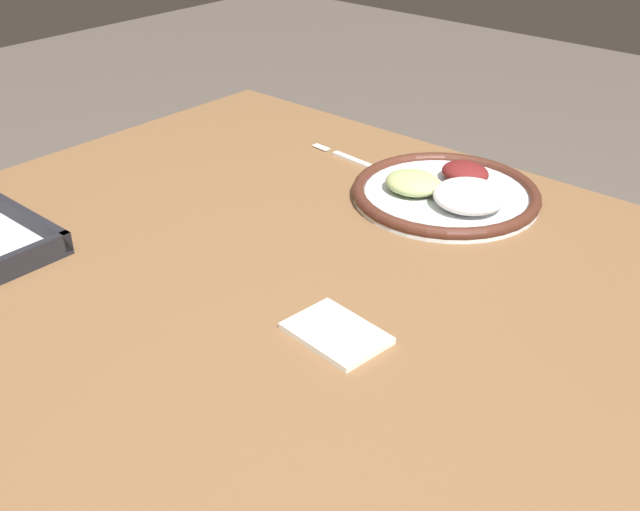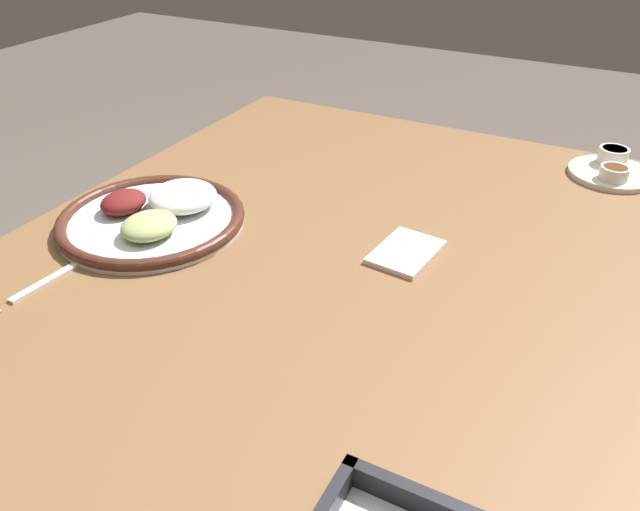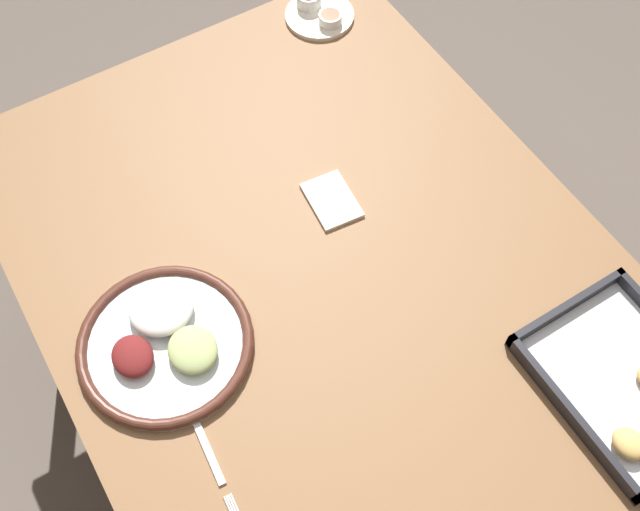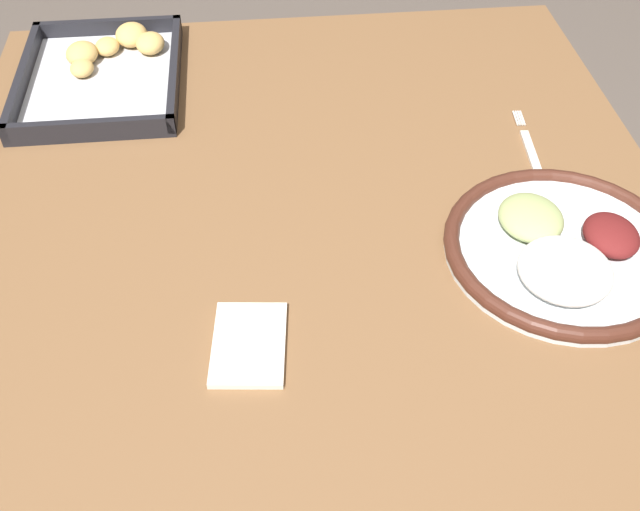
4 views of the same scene
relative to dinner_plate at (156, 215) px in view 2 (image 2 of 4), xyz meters
The scene contains 5 objects.
dining_table 0.32m from the dinner_plate, 88.57° to the left, with size 1.28×0.97×0.70m.
dinner_plate is the anchor object (origin of this frame).
fork 0.20m from the dinner_plate, ahead, with size 0.21×0.03×0.00m.
saucer_plate 0.82m from the dinner_plate, 130.25° to the left, with size 0.15×0.15×0.04m.
napkin 0.40m from the dinner_plate, 104.00° to the left, with size 0.12×0.09×0.01m.
Camera 2 is at (0.65, 0.34, 1.20)m, focal length 35.00 mm.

